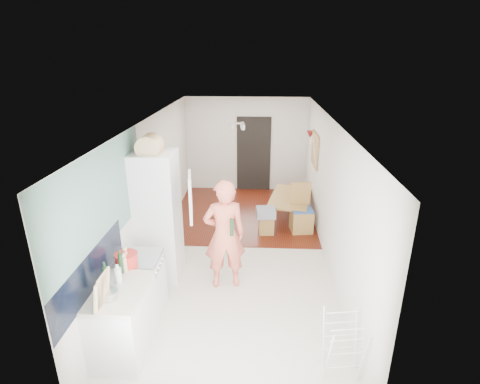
# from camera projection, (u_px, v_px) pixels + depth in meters

# --- Properties ---
(room_shell) EXTENTS (3.20, 7.00, 2.50)m
(room_shell) POSITION_uv_depth(u_px,v_px,m) (239.00, 191.00, 6.66)
(room_shell) COLOR silver
(room_shell) RESTS_ON ground
(floor) EXTENTS (3.20, 7.00, 0.01)m
(floor) POSITION_uv_depth(u_px,v_px,m) (239.00, 253.00, 7.10)
(floor) COLOR beige
(floor) RESTS_ON ground
(wood_floor_overlay) EXTENTS (3.20, 3.30, 0.01)m
(wood_floor_overlay) POSITION_uv_depth(u_px,v_px,m) (243.00, 213.00, 8.83)
(wood_floor_overlay) COLOR #5A1A11
(wood_floor_overlay) RESTS_ON room_shell
(sage_wall_panel) EXTENTS (0.02, 3.00, 1.30)m
(sage_wall_panel) POSITION_uv_depth(u_px,v_px,m) (102.00, 200.00, 4.66)
(sage_wall_panel) COLOR slate
(sage_wall_panel) RESTS_ON room_shell
(tile_splashback) EXTENTS (0.02, 1.90, 0.50)m
(tile_splashback) POSITION_uv_depth(u_px,v_px,m) (92.00, 272.00, 4.39)
(tile_splashback) COLOR black
(tile_splashback) RESTS_ON room_shell
(doorway_recess) EXTENTS (0.90, 0.04, 2.00)m
(doorway_recess) POSITION_uv_depth(u_px,v_px,m) (254.00, 154.00, 9.99)
(doorway_recess) COLOR black
(doorway_recess) RESTS_ON room_shell
(base_cabinet) EXTENTS (0.60, 0.90, 0.86)m
(base_cabinet) POSITION_uv_depth(u_px,v_px,m) (122.00, 323.00, 4.63)
(base_cabinet) COLOR silver
(base_cabinet) RESTS_ON room_shell
(worktop) EXTENTS (0.62, 0.92, 0.06)m
(worktop) POSITION_uv_depth(u_px,v_px,m) (118.00, 292.00, 4.47)
(worktop) COLOR beige
(worktop) RESTS_ON room_shell
(range_cooker) EXTENTS (0.60, 0.60, 0.88)m
(range_cooker) POSITION_uv_depth(u_px,v_px,m) (141.00, 287.00, 5.33)
(range_cooker) COLOR silver
(range_cooker) RESTS_ON room_shell
(cooker_top) EXTENTS (0.60, 0.60, 0.04)m
(cooker_top) POSITION_uv_depth(u_px,v_px,m) (138.00, 259.00, 5.17)
(cooker_top) COLOR #BCBCBE
(cooker_top) RESTS_ON room_shell
(fridge_housing) EXTENTS (0.66, 0.66, 2.15)m
(fridge_housing) POSITION_uv_depth(u_px,v_px,m) (158.00, 216.00, 6.06)
(fridge_housing) COLOR silver
(fridge_housing) RESTS_ON room_shell
(fridge_door) EXTENTS (0.14, 0.56, 0.70)m
(fridge_door) POSITION_uv_depth(u_px,v_px,m) (190.00, 197.00, 5.58)
(fridge_door) COLOR silver
(fridge_door) RESTS_ON room_shell
(fridge_interior) EXTENTS (0.02, 0.52, 0.66)m
(fridge_interior) POSITION_uv_depth(u_px,v_px,m) (175.00, 189.00, 5.87)
(fridge_interior) COLOR white
(fridge_interior) RESTS_ON room_shell
(pinboard) EXTENTS (0.03, 0.90, 0.70)m
(pinboard) POSITION_uv_depth(u_px,v_px,m) (315.00, 150.00, 8.25)
(pinboard) COLOR tan
(pinboard) RESTS_ON room_shell
(pinboard_frame) EXTENTS (0.00, 0.94, 0.74)m
(pinboard_frame) POSITION_uv_depth(u_px,v_px,m) (314.00, 149.00, 8.25)
(pinboard_frame) COLOR #A77B38
(pinboard_frame) RESTS_ON room_shell
(wall_sconce) EXTENTS (0.18, 0.18, 0.16)m
(wall_sconce) POSITION_uv_depth(u_px,v_px,m) (310.00, 134.00, 8.79)
(wall_sconce) COLOR maroon
(wall_sconce) RESTS_ON room_shell
(person) EXTENTS (0.86, 0.65, 2.13)m
(person) POSITION_uv_depth(u_px,v_px,m) (224.00, 226.00, 5.77)
(person) COLOR #EB6A56
(person) RESTS_ON floor
(dining_table) EXTENTS (0.95, 1.40, 0.45)m
(dining_table) POSITION_uv_depth(u_px,v_px,m) (291.00, 209.00, 8.49)
(dining_table) COLOR #A77B38
(dining_table) RESTS_ON floor
(dining_chair) EXTENTS (0.49, 0.49, 1.02)m
(dining_chair) POSITION_uv_depth(u_px,v_px,m) (302.00, 209.00, 7.78)
(dining_chair) COLOR #A77B38
(dining_chair) RESTS_ON floor
(stool) EXTENTS (0.33, 0.33, 0.40)m
(stool) POSITION_uv_depth(u_px,v_px,m) (266.00, 225.00, 7.79)
(stool) COLOR #A77B38
(stool) RESTS_ON floor
(grey_drape) EXTENTS (0.41, 0.41, 0.17)m
(grey_drape) POSITION_uv_depth(u_px,v_px,m) (266.00, 212.00, 7.67)
(grey_drape) COLOR gray
(grey_drape) RESTS_ON stool
(drying_rack) EXTENTS (0.45, 0.42, 0.78)m
(drying_rack) POSITION_uv_depth(u_px,v_px,m) (343.00, 347.00, 4.31)
(drying_rack) COLOR silver
(drying_rack) RESTS_ON floor
(bread_bin) EXTENTS (0.45, 0.43, 0.20)m
(bread_bin) POSITION_uv_depth(u_px,v_px,m) (150.00, 146.00, 5.59)
(bread_bin) COLOR #DAAD81
(bread_bin) RESTS_ON fridge_housing
(red_casserole) EXTENTS (0.33, 0.33, 0.17)m
(red_casserole) POSITION_uv_depth(u_px,v_px,m) (126.00, 259.00, 4.94)
(red_casserole) COLOR red
(red_casserole) RESTS_ON cooker_top
(steel_pan) EXTENTS (0.24, 0.24, 0.10)m
(steel_pan) POSITION_uv_depth(u_px,v_px,m) (109.00, 295.00, 4.29)
(steel_pan) COLOR #BCBCBE
(steel_pan) RESTS_ON worktop
(held_bottle) EXTENTS (0.06, 0.06, 0.27)m
(held_bottle) POSITION_uv_depth(u_px,v_px,m) (232.00, 227.00, 5.56)
(held_bottle) COLOR #1A3B1E
(held_bottle) RESTS_ON person
(bottle_a) EXTENTS (0.08, 0.08, 0.28)m
(bottle_a) POSITION_uv_depth(u_px,v_px,m) (106.00, 277.00, 4.46)
(bottle_a) COLOR #1A3B1E
(bottle_a) RESTS_ON worktop
(bottle_b) EXTENTS (0.07, 0.07, 0.26)m
(bottle_b) POSITION_uv_depth(u_px,v_px,m) (121.00, 264.00, 4.76)
(bottle_b) COLOR #1A3B1E
(bottle_b) RESTS_ON worktop
(bottle_c) EXTENTS (0.09, 0.09, 0.20)m
(bottle_c) POSITION_uv_depth(u_px,v_px,m) (118.00, 276.00, 4.56)
(bottle_c) COLOR silver
(bottle_c) RESTS_ON worktop
(pepper_mill_front) EXTENTS (0.07, 0.07, 0.21)m
(pepper_mill_front) POSITION_uv_depth(u_px,v_px,m) (125.00, 265.00, 4.79)
(pepper_mill_front) COLOR #DAAD81
(pepper_mill_front) RESTS_ON worktop
(pepper_mill_back) EXTENTS (0.06, 0.06, 0.22)m
(pepper_mill_back) POSITION_uv_depth(u_px,v_px,m) (126.00, 258.00, 4.92)
(pepper_mill_back) COLOR #DAAD81
(pepper_mill_back) RESTS_ON worktop
(chopping_boards) EXTENTS (0.13, 0.30, 0.41)m
(chopping_boards) POSITION_uv_depth(u_px,v_px,m) (102.00, 291.00, 4.10)
(chopping_boards) COLOR #DAAD81
(chopping_boards) RESTS_ON worktop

